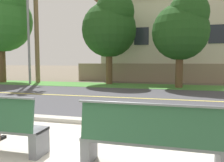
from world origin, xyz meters
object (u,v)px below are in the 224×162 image
shade_tree_centre (182,28)px  streetlamp (30,26)px  shade_tree_far_left (1,16)px  bench_right (151,140)px  shade_tree_left (110,26)px

shade_tree_centre → streetlamp: bearing=178.9°
shade_tree_far_left → shade_tree_centre: size_ratio=1.39×
bench_right → streetlamp: 14.74m
bench_right → shade_tree_centre: bearing=85.4°
streetlamp → shade_tree_left: (5.58, 0.92, -0.04)m
streetlamp → shade_tree_left: bearing=9.4°
streetlamp → bench_right: bearing=-49.4°
shade_tree_far_left → bench_right: bearing=-43.0°
shade_tree_left → shade_tree_centre: shade_tree_left is taller
streetlamp → shade_tree_far_left: (-2.46, 0.11, 0.86)m
bench_right → shade_tree_left: shade_tree_left is taller
bench_right → shade_tree_centre: size_ratio=0.38×
shade_tree_far_left → shade_tree_centre: 12.71m
bench_right → shade_tree_far_left: size_ratio=0.27×
shade_tree_centre → shade_tree_left: bearing=166.4°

